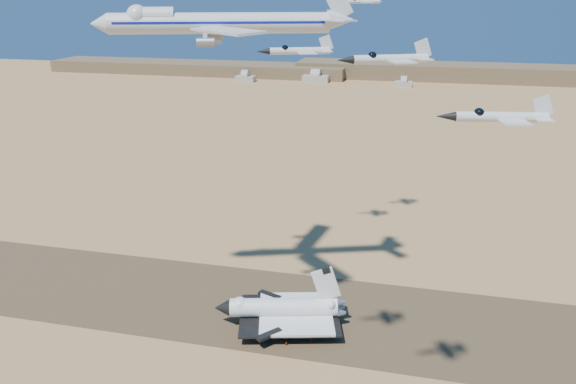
% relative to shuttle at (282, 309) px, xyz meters
% --- Properties ---
extents(ground, '(1200.00, 1200.00, 0.00)m').
position_rel_shuttle_xyz_m(ground, '(-21.70, 8.48, -5.44)').
color(ground, '#AE804D').
rests_on(ground, ground).
extents(runway, '(600.00, 50.00, 0.06)m').
position_rel_shuttle_xyz_m(runway, '(-21.70, 8.48, -5.41)').
color(runway, brown).
rests_on(runway, ground).
extents(ridgeline, '(960.00, 90.00, 18.00)m').
position_rel_shuttle_xyz_m(ridgeline, '(43.61, 535.79, 2.19)').
color(ridgeline, brown).
rests_on(ridgeline, ground).
extents(hangars, '(200.50, 29.50, 30.00)m').
position_rel_shuttle_xyz_m(hangars, '(-85.70, 486.92, -0.61)').
color(hangars, '#A4A191').
rests_on(hangars, ground).
extents(shuttle, '(41.32, 31.80, 20.25)m').
position_rel_shuttle_xyz_m(shuttle, '(0.00, 0.00, 0.00)').
color(shuttle, silver).
rests_on(shuttle, runway).
extents(carrier_747, '(71.35, 52.91, 17.95)m').
position_rel_shuttle_xyz_m(carrier_747, '(-20.26, 2.87, 86.08)').
color(carrier_747, silver).
extents(crew_a, '(0.56, 0.72, 1.75)m').
position_rel_shuttle_xyz_m(crew_a, '(5.96, -4.16, -4.51)').
color(crew_a, '#B8330A').
rests_on(crew_a, runway).
extents(crew_b, '(0.46, 0.79, 1.62)m').
position_rel_shuttle_xyz_m(crew_b, '(3.88, -10.71, -4.57)').
color(crew_b, '#B8330A').
rests_on(crew_b, runway).
extents(crew_c, '(1.11, 1.02, 1.71)m').
position_rel_shuttle_xyz_m(crew_c, '(10.57, -7.84, -4.53)').
color(crew_c, '#B8330A').
rests_on(crew_c, runway).
extents(chase_jet_a, '(14.67, 8.66, 3.77)m').
position_rel_shuttle_xyz_m(chase_jet_a, '(13.04, -38.79, 83.48)').
color(chase_jet_a, silver).
extents(chase_jet_b, '(15.67, 9.59, 4.07)m').
position_rel_shuttle_xyz_m(chase_jet_b, '(31.39, -52.77, 83.94)').
color(chase_jet_b, silver).
extents(chase_jet_c, '(15.84, 8.90, 3.97)m').
position_rel_shuttle_xyz_m(chase_jet_c, '(47.89, -67.14, 78.03)').
color(chase_jet_c, silver).
extents(chase_jet_d, '(15.19, 8.74, 3.85)m').
position_rel_shuttle_xyz_m(chase_jet_d, '(1.29, 50.64, 85.82)').
color(chase_jet_d, silver).
extents(chase_jet_e, '(15.54, 9.58, 4.04)m').
position_rel_shuttle_xyz_m(chase_jet_e, '(13.57, 66.57, 90.74)').
color(chase_jet_e, silver).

